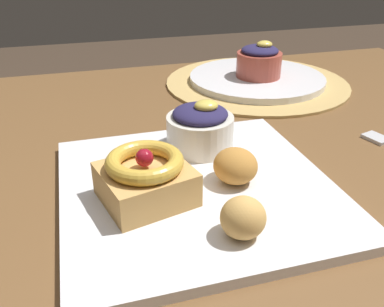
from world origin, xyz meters
name	(u,v)px	position (x,y,z in m)	size (l,w,h in m)	color
dining_table	(194,227)	(0.00, 0.00, 0.63)	(1.27, 0.92, 0.73)	brown
woven_placemat	(256,82)	(0.21, 0.28, 0.73)	(0.35, 0.35, 0.01)	tan
front_plate	(197,188)	(-0.01, -0.06, 0.74)	(0.30, 0.30, 0.01)	white
cake_slice	(146,178)	(-0.07, -0.08, 0.77)	(0.11, 0.10, 0.06)	tan
berry_ramekin	(200,128)	(0.02, 0.02, 0.77)	(0.09, 0.09, 0.07)	silver
fritter_front	(247,217)	(0.00, -0.16, 0.76)	(0.04, 0.04, 0.04)	tan
fritter_middle	(235,166)	(0.03, -0.07, 0.76)	(0.05, 0.05, 0.04)	#BC7F38
back_plate	(257,78)	(0.21, 0.28, 0.74)	(0.26, 0.26, 0.01)	white
back_ramekin	(259,61)	(0.21, 0.27, 0.78)	(0.09, 0.09, 0.07)	#B24C3D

